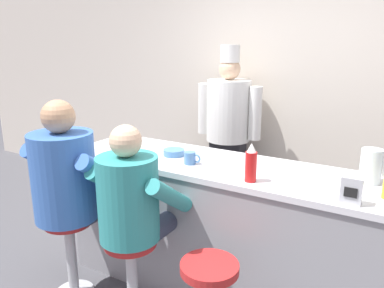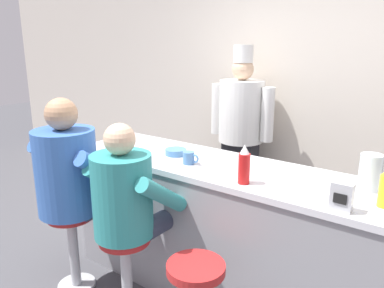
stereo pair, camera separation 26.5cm
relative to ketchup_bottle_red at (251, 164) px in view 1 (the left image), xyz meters
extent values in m
cube|color=beige|center=(-0.22, 1.74, 0.24)|extent=(10.00, 0.06, 2.70)
cube|color=gray|center=(-0.22, 0.22, -0.63)|extent=(2.47, 0.64, 0.95)
cube|color=silver|center=(-0.22, 0.22, -0.13)|extent=(2.52, 0.66, 0.04)
cylinder|color=red|center=(0.00, 0.00, -0.02)|extent=(0.07, 0.07, 0.18)
cone|color=white|center=(0.00, 0.00, 0.10)|extent=(0.06, 0.06, 0.06)
cylinder|color=silver|center=(0.62, 0.34, -0.01)|extent=(0.12, 0.12, 0.21)
cylinder|color=white|center=(-1.04, 0.03, -0.10)|extent=(0.23, 0.23, 0.02)
ellipsoid|color=#E0BC60|center=(-1.04, 0.03, -0.08)|extent=(0.10, 0.08, 0.03)
cylinder|color=#4C7FB7|center=(-0.70, 0.22, -0.09)|extent=(0.16, 0.16, 0.05)
cylinder|color=#4C7AB2|center=(-0.49, 0.10, -0.07)|extent=(0.08, 0.08, 0.09)
torus|color=#4C7AB2|center=(-0.44, 0.10, -0.06)|extent=(0.06, 0.01, 0.06)
cube|color=silver|center=(0.57, -0.04, -0.04)|extent=(0.11, 0.06, 0.15)
cube|color=black|center=(0.57, -0.07, -0.04)|extent=(0.06, 0.01, 0.05)
cylinder|color=#B2B5BA|center=(-1.20, -0.39, -0.79)|extent=(0.07, 0.07, 0.58)
cylinder|color=red|center=(-1.20, -0.39, -0.51)|extent=(0.33, 0.33, 0.05)
cylinder|color=#33384C|center=(-1.30, -0.18, -0.47)|extent=(0.16, 0.43, 0.16)
cylinder|color=#33384C|center=(-1.09, -0.18, -0.47)|extent=(0.16, 0.43, 0.16)
cylinder|color=#3866B7|center=(-1.20, -0.39, -0.18)|extent=(0.43, 0.43, 0.61)
cylinder|color=#3866B7|center=(-1.47, -0.27, -0.15)|extent=(0.11, 0.46, 0.37)
cylinder|color=#3866B7|center=(-0.92, -0.27, -0.15)|extent=(0.11, 0.46, 0.37)
sphere|color=tan|center=(-1.20, -0.39, 0.24)|extent=(0.22, 0.22, 0.22)
cylinder|color=#B2B5BA|center=(-0.63, -0.39, -0.79)|extent=(0.07, 0.07, 0.58)
cylinder|color=red|center=(-0.63, -0.39, -0.51)|extent=(0.33, 0.33, 0.05)
cylinder|color=#33384C|center=(-0.72, -0.21, -0.47)|extent=(0.14, 0.38, 0.14)
cylinder|color=#33384C|center=(-0.54, -0.21, -0.47)|extent=(0.14, 0.38, 0.14)
cylinder|color=teal|center=(-0.63, -0.39, -0.22)|extent=(0.38, 0.38, 0.53)
cylinder|color=teal|center=(-0.87, -0.29, -0.19)|extent=(0.10, 0.40, 0.32)
cylinder|color=teal|center=(-0.39, -0.29, -0.19)|extent=(0.10, 0.40, 0.32)
sphere|color=#DBB28E|center=(-0.63, -0.39, 0.15)|extent=(0.19, 0.19, 0.19)
cylinder|color=red|center=(-0.06, -0.39, -0.51)|extent=(0.33, 0.33, 0.05)
cube|color=#232328|center=(-0.82, 1.43, -0.69)|extent=(0.35, 0.19, 0.83)
cube|color=white|center=(-0.82, 1.38, -0.53)|extent=(0.31, 0.02, 0.50)
cylinder|color=white|center=(-0.82, 1.43, 0.03)|extent=(0.45, 0.45, 0.62)
sphere|color=#DBB28E|center=(-0.82, 1.43, 0.45)|extent=(0.21, 0.21, 0.21)
cylinder|color=white|center=(-0.82, 1.43, 0.60)|extent=(0.19, 0.19, 0.17)
cylinder|color=white|center=(-1.11, 1.43, 0.03)|extent=(0.13, 0.13, 0.53)
cylinder|color=white|center=(-0.53, 1.43, 0.03)|extent=(0.13, 0.13, 0.53)
camera|label=1|loc=(0.78, -2.02, 0.70)|focal=35.00mm
camera|label=2|loc=(1.00, -1.87, 0.70)|focal=35.00mm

